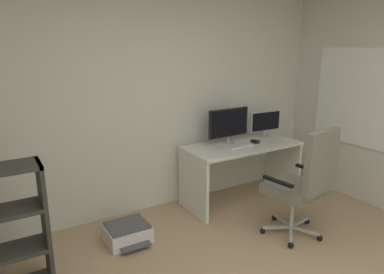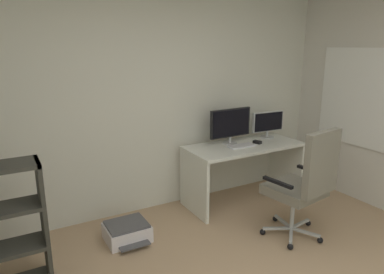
# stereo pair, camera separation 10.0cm
# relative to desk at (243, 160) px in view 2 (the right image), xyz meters

# --- Properties ---
(wall_back) EXTENTS (4.90, 0.10, 2.59)m
(wall_back) POSITION_rel_desk_xyz_m (-1.14, 0.45, 0.75)
(wall_back) COLOR silver
(wall_back) RESTS_ON ground
(window_pane) EXTENTS (0.01, 1.48, 1.11)m
(window_pane) POSITION_rel_desk_xyz_m (1.31, -0.79, 0.75)
(window_pane) COLOR white
(window_frame) EXTENTS (0.02, 1.56, 1.19)m
(window_frame) POSITION_rel_desk_xyz_m (1.30, -0.79, 0.75)
(window_frame) COLOR white
(desk) EXTENTS (1.45, 0.65, 0.74)m
(desk) POSITION_rel_desk_xyz_m (0.00, 0.00, 0.00)
(desk) COLOR silver
(desk) RESTS_ON ground
(monitor_main) EXTENTS (0.58, 0.18, 0.44)m
(monitor_main) POSITION_rel_desk_xyz_m (-0.12, 0.12, 0.45)
(monitor_main) COLOR #B2B5B7
(monitor_main) RESTS_ON desk
(monitor_secondary) EXTENTS (0.47, 0.18, 0.35)m
(monitor_secondary) POSITION_rel_desk_xyz_m (0.47, 0.12, 0.40)
(monitor_secondary) COLOR #B2B5B7
(monitor_secondary) RESTS_ON desk
(keyboard) EXTENTS (0.34, 0.13, 0.02)m
(keyboard) POSITION_rel_desk_xyz_m (-0.08, -0.06, 0.21)
(keyboard) COLOR silver
(keyboard) RESTS_ON desk
(computer_mouse) EXTENTS (0.09, 0.11, 0.03)m
(computer_mouse) POSITION_rel_desk_xyz_m (0.17, -0.04, 0.21)
(computer_mouse) COLOR black
(computer_mouse) RESTS_ON desk
(office_chair) EXTENTS (0.64, 0.67, 1.17)m
(office_chair) POSITION_rel_desk_xyz_m (-0.04, -1.04, 0.08)
(office_chair) COLOR #B7BABC
(office_chair) RESTS_ON ground
(printer) EXTENTS (0.43, 0.45, 0.18)m
(printer) POSITION_rel_desk_xyz_m (-1.59, -0.18, -0.45)
(printer) COLOR white
(printer) RESTS_ON ground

